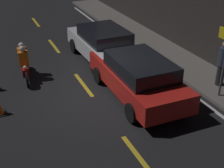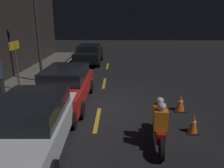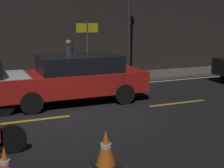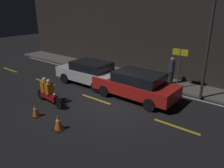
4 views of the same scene
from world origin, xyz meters
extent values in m
plane|color=black|center=(0.00, 0.00, 0.00)|extent=(56.00, 56.00, 0.00)
cube|color=gold|center=(-1.00, 0.00, 0.00)|extent=(2.00, 0.14, 0.01)
cube|color=gold|center=(3.50, 0.00, 0.00)|extent=(2.00, 0.14, 0.01)
cube|color=gold|center=(8.00, 0.00, 0.00)|extent=(2.00, 0.14, 0.01)
cube|color=silver|center=(0.00, 3.31, 0.00)|extent=(25.20, 0.14, 0.01)
cube|color=silver|center=(-3.00, 1.59, 0.64)|extent=(4.31, 1.93, 0.64)
cube|color=black|center=(-2.79, 1.60, 1.22)|extent=(2.38, 1.70, 0.50)
cube|color=red|center=(-0.88, 1.04, 0.80)|extent=(0.06, 0.20, 0.10)
cube|color=red|center=(-0.91, 2.23, 0.80)|extent=(0.06, 0.20, 0.10)
cylinder|color=black|center=(-1.66, 0.72, 0.32)|extent=(0.65, 0.19, 0.65)
cylinder|color=black|center=(-1.70, 2.52, 0.32)|extent=(0.65, 0.19, 0.65)
cube|color=red|center=(0.50, 1.46, 0.64)|extent=(4.56, 1.85, 0.65)
cube|color=black|center=(0.73, 1.45, 1.22)|extent=(2.51, 1.65, 0.51)
cube|color=red|center=(2.74, 0.85, 0.80)|extent=(0.06, 0.20, 0.10)
cube|color=red|center=(2.75, 2.04, 0.80)|extent=(0.06, 0.20, 0.10)
cylinder|color=black|center=(-0.92, 0.57, 0.32)|extent=(0.63, 0.18, 0.63)
cylinder|color=black|center=(-0.91, 2.36, 0.32)|extent=(0.63, 0.18, 0.63)
cylinder|color=black|center=(1.91, 0.56, 0.32)|extent=(0.63, 0.18, 0.63)
cylinder|color=black|center=(1.92, 2.34, 0.32)|extent=(0.63, 0.18, 0.63)
cube|color=black|center=(9.00, 1.48, 0.68)|extent=(4.47, 1.90, 0.67)
cube|color=black|center=(9.22, 1.48, 1.22)|extent=(2.47, 1.68, 0.41)
cube|color=red|center=(11.18, 0.85, 0.85)|extent=(0.06, 0.20, 0.10)
cube|color=red|center=(11.20, 2.03, 0.85)|extent=(0.06, 0.20, 0.10)
cylinder|color=black|center=(7.61, 0.62, 0.35)|extent=(0.70, 0.19, 0.69)
cylinder|color=black|center=(7.64, 2.40, 0.35)|extent=(0.70, 0.19, 0.69)
cylinder|color=black|center=(10.36, 0.57, 0.35)|extent=(0.70, 0.19, 0.69)
cylinder|color=black|center=(10.39, 2.35, 0.35)|extent=(0.70, 0.19, 0.69)
cylinder|color=black|center=(-1.66, -1.95, 0.29)|extent=(0.58, 0.13, 0.58)
cylinder|color=black|center=(-3.27, -1.82, 0.29)|extent=(0.58, 0.15, 0.58)
cube|color=maroon|center=(-2.47, -1.88, 0.44)|extent=(1.24, 0.34, 0.30)
sphere|color=#F2EABF|center=(-1.95, -1.92, 0.67)|extent=(0.14, 0.14, 0.14)
cube|color=orange|center=(-2.37, -1.89, 0.86)|extent=(0.31, 0.38, 0.55)
sphere|color=silver|center=(-2.37, -1.89, 1.25)|extent=(0.22, 0.22, 0.22)
cube|color=orange|center=(-2.76, -1.86, 0.86)|extent=(0.31, 0.38, 0.55)
sphere|color=silver|center=(-2.76, -1.86, 1.25)|extent=(0.22, 0.22, 0.22)
cube|color=black|center=(-1.86, -3.08, 0.01)|extent=(0.39, 0.39, 0.03)
cone|color=orange|center=(-1.86, -3.08, 0.33)|extent=(0.30, 0.30, 0.59)
cylinder|color=white|center=(-1.86, -3.08, 0.35)|extent=(0.16, 0.16, 0.07)
cube|color=black|center=(-0.16, -3.14, 0.01)|extent=(0.47, 0.47, 0.03)
cone|color=orange|center=(-0.16, -3.14, 0.35)|extent=(0.36, 0.36, 0.64)
cylinder|color=white|center=(-0.16, -3.14, 0.38)|extent=(0.20, 0.20, 0.08)
cylinder|color=black|center=(1.20, 4.52, 0.50)|extent=(0.28, 0.28, 0.77)
cylinder|color=#4C4C51|center=(1.83, 3.98, 1.32)|extent=(0.08, 0.08, 2.40)
cube|color=yellow|center=(1.83, 3.98, 2.27)|extent=(0.90, 0.05, 0.36)
cylinder|color=#333338|center=(3.39, 3.41, 2.75)|extent=(0.14, 0.14, 5.50)
camera|label=1|loc=(8.97, -3.17, 5.44)|focal=50.00mm
camera|label=2|loc=(-8.06, -0.67, 3.46)|focal=35.00mm
camera|label=3|loc=(-2.04, -7.98, 2.56)|focal=50.00mm
camera|label=4|loc=(6.32, -7.85, 4.77)|focal=35.00mm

